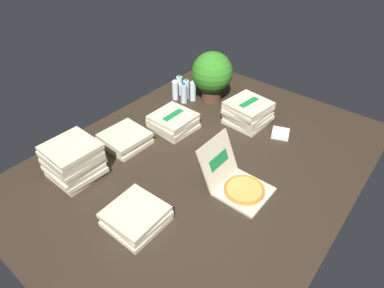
% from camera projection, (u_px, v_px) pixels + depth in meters
% --- Properties ---
extents(ground_plane, '(3.20, 2.40, 0.02)m').
position_uv_depth(ground_plane, '(203.00, 160.00, 2.86)').
color(ground_plane, '#2D2319').
extents(open_pizza_box, '(0.37, 0.53, 0.37)m').
position_uv_depth(open_pizza_box, '(237.00, 182.00, 2.53)').
color(open_pizza_box, beige).
rests_on(open_pizza_box, ground_plane).
extents(pizza_stack_left_near, '(0.41, 0.40, 0.16)m').
position_uv_depth(pizza_stack_left_near, '(173.00, 122.00, 3.17)').
color(pizza_stack_left_near, beige).
rests_on(pizza_stack_left_near, ground_plane).
extents(pizza_stack_left_far, '(0.43, 0.42, 0.24)m').
position_uv_depth(pizza_stack_left_far, '(248.00, 112.00, 3.23)').
color(pizza_stack_left_far, beige).
rests_on(pizza_stack_left_far, ground_plane).
extents(pizza_stack_center_far, '(0.39, 0.39, 0.12)m').
position_uv_depth(pizza_stack_center_far, '(136.00, 216.00, 2.28)').
color(pizza_stack_center_far, beige).
rests_on(pizza_stack_center_far, ground_plane).
extents(pizza_stack_right_near, '(0.40, 0.40, 0.31)m').
position_uv_depth(pizza_stack_right_near, '(73.00, 161.00, 2.60)').
color(pizza_stack_right_near, beige).
rests_on(pizza_stack_right_near, ground_plane).
extents(pizza_stack_center_near, '(0.39, 0.41, 0.12)m').
position_uv_depth(pizza_stack_center_near, '(125.00, 139.00, 2.99)').
color(pizza_stack_center_near, beige).
rests_on(pizza_stack_center_near, ground_plane).
extents(water_bottle_0, '(0.07, 0.07, 0.23)m').
position_uv_depth(water_bottle_0, '(186.00, 89.00, 3.61)').
color(water_bottle_0, silver).
rests_on(water_bottle_0, ground_plane).
extents(water_bottle_1, '(0.07, 0.07, 0.23)m').
position_uv_depth(water_bottle_1, '(193.00, 91.00, 3.58)').
color(water_bottle_1, white).
rests_on(water_bottle_1, ground_plane).
extents(water_bottle_2, '(0.07, 0.07, 0.23)m').
position_uv_depth(water_bottle_2, '(184.00, 93.00, 3.54)').
color(water_bottle_2, silver).
rests_on(water_bottle_2, ground_plane).
extents(water_bottle_3, '(0.07, 0.07, 0.23)m').
position_uv_depth(water_bottle_3, '(179.00, 85.00, 3.68)').
color(water_bottle_3, white).
rests_on(water_bottle_3, ground_plane).
extents(water_bottle_4, '(0.07, 0.07, 0.23)m').
position_uv_depth(water_bottle_4, '(175.00, 90.00, 3.60)').
color(water_bottle_4, white).
rests_on(water_bottle_4, ground_plane).
extents(potted_plant, '(0.44, 0.44, 0.55)m').
position_uv_depth(potted_plant, '(212.00, 74.00, 3.47)').
color(potted_plant, '#513323').
rests_on(potted_plant, ground_plane).
extents(napkin_pile, '(0.20, 0.20, 0.04)m').
position_uv_depth(napkin_pile, '(280.00, 133.00, 3.11)').
color(napkin_pile, white).
rests_on(napkin_pile, ground_plane).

